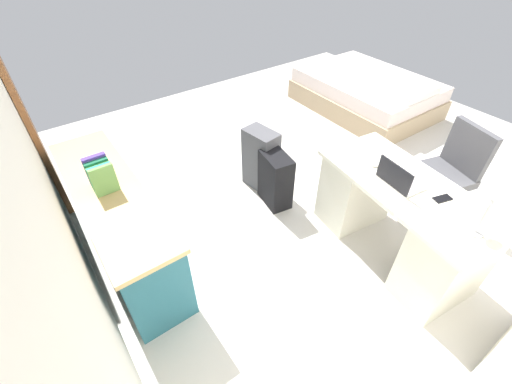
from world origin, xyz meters
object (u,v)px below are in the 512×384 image
object	(u,v)px
suitcase_spare_grey	(261,160)
figurine_small	(92,162)
credenza	(120,223)
cell_phone_near_laptop	(443,199)
desk	(397,219)
desk_lamp	(485,200)
bed	(366,93)
office_chair	(444,178)
computer_mouse	(377,164)
suitcase_black	(275,180)
laptop	(398,180)

from	to	relation	value
suitcase_spare_grey	figurine_small	size ratio (longest dim) A/B	6.16
credenza	cell_phone_near_laptop	bearing A→B (deg)	-128.71
desk	desk_lamp	bearing A→B (deg)	171.76
bed	credenza	bearing A→B (deg)	99.45
office_chair	figurine_small	bearing A→B (deg)	59.16
desk_lamp	figurine_small	xyz separation A→B (m)	(2.17, 1.82, -0.20)
cell_phone_near_laptop	figurine_small	distance (m)	2.72
credenza	desk_lamp	size ratio (longest dim) A/B	5.22
desk	credenza	world-z (taller)	desk
cell_phone_near_laptop	desk_lamp	distance (m)	0.39
suitcase_spare_grey	bed	bearing A→B (deg)	-84.99
suitcase_spare_grey	computer_mouse	world-z (taller)	computer_mouse
credenza	bed	size ratio (longest dim) A/B	0.94
suitcase_black	cell_phone_near_laptop	world-z (taller)	cell_phone_near_laptop
credenza	cell_phone_near_laptop	size ratio (longest dim) A/B	13.24
desk_lamp	laptop	bearing A→B (deg)	-0.03
suitcase_black	laptop	world-z (taller)	laptop
laptop	computer_mouse	bearing A→B (deg)	-16.66
computer_mouse	desk_lamp	xyz separation A→B (m)	(-0.82, 0.08, 0.24)
cell_phone_near_laptop	desk_lamp	size ratio (longest dim) A/B	0.39
suitcase_spare_grey	desk	bearing A→B (deg)	-173.78
suitcase_black	figurine_small	world-z (taller)	figurine_small
bed	suitcase_black	xyz separation A→B (m)	(-0.87, 2.42, 0.04)
suitcase_black	desk_lamp	distance (m)	1.80
bed	desk_lamp	size ratio (longest dim) A/B	5.58
computer_mouse	bed	bearing A→B (deg)	-42.79
bed	cell_phone_near_laptop	xyz separation A→B (m)	(-2.21, 1.95, 0.52)
office_chair	desk	bearing A→B (deg)	94.39
desk	cell_phone_near_laptop	bearing A→B (deg)	-165.74
office_chair	figurine_small	size ratio (longest dim) A/B	8.55
desk	laptop	size ratio (longest dim) A/B	4.50
suitcase_spare_grey	suitcase_black	bearing A→B (deg)	163.79
desk	suitcase_spare_grey	world-z (taller)	desk
desk_lamp	figurine_small	world-z (taller)	desk_lamp
suitcase_spare_grey	figurine_small	xyz separation A→B (m)	(0.25, 1.53, 0.47)
office_chair	computer_mouse	distance (m)	0.90
office_chair	suitcase_spare_grey	xyz separation A→B (m)	(1.35, 1.16, -0.08)
suitcase_spare_grey	desk_lamp	world-z (taller)	desk_lamp
laptop	cell_phone_near_laptop	bearing A→B (deg)	-156.23
office_chair	suitcase_spare_grey	size ratio (longest dim) A/B	1.39
desk	suitcase_black	distance (m)	1.19
cell_phone_near_laptop	office_chair	bearing A→B (deg)	-51.15
credenza	suitcase_spare_grey	size ratio (longest dim) A/B	2.66
suitcase_spare_grey	cell_phone_near_laptop	world-z (taller)	cell_phone_near_laptop
cell_phone_near_laptop	laptop	bearing A→B (deg)	40.46
laptop	desk_lamp	size ratio (longest dim) A/B	0.98
office_chair	laptop	xyz separation A→B (m)	(0.00, 0.86, 0.39)
computer_mouse	suitcase_spare_grey	bearing A→B (deg)	26.23
computer_mouse	figurine_small	distance (m)	2.32
credenza	computer_mouse	distance (m)	2.18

